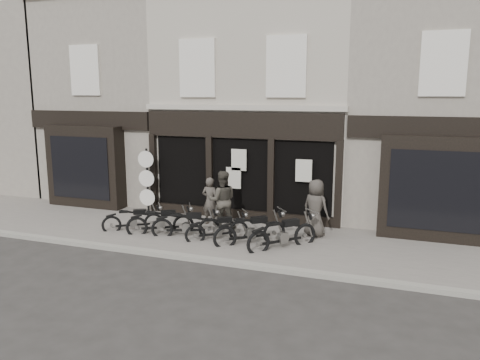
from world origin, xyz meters
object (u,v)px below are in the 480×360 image
(motorcycle_0, at_px, (134,222))
(man_centre, at_px, (222,200))
(motorcycle_3, at_px, (218,231))
(advert_sign_post, at_px, (147,184))
(motorcycle_2, at_px, (187,227))
(motorcycle_4, at_px, (251,233))
(motorcycle_1, at_px, (161,224))
(man_right, at_px, (316,208))
(man_left, at_px, (210,201))
(motorcycle_5, at_px, (283,237))

(motorcycle_0, bearing_deg, man_centre, -11.86)
(motorcycle_3, distance_m, advert_sign_post, 4.29)
(motorcycle_2, relative_size, advert_sign_post, 0.81)
(motorcycle_3, bearing_deg, motorcycle_0, 143.06)
(motorcycle_4, bearing_deg, motorcycle_1, 141.18)
(motorcycle_2, distance_m, man_right, 4.08)
(man_centre, bearing_deg, man_left, -55.71)
(man_right, xyz_separation_m, advert_sign_post, (-6.42, 0.72, 0.21))
(motorcycle_0, relative_size, man_right, 0.97)
(man_right, relative_size, advert_sign_post, 0.71)
(motorcycle_2, bearing_deg, man_right, -1.93)
(motorcycle_3, bearing_deg, motorcycle_2, 144.25)
(motorcycle_0, relative_size, motorcycle_2, 0.85)
(motorcycle_5, xyz_separation_m, man_left, (-2.96, 1.52, 0.49))
(motorcycle_4, relative_size, man_centre, 1.00)
(motorcycle_5, bearing_deg, man_right, 17.66)
(motorcycle_1, relative_size, man_right, 1.09)
(motorcycle_1, height_order, man_left, man_left)
(motorcycle_1, bearing_deg, advert_sign_post, 100.71)
(man_left, relative_size, man_right, 0.90)
(motorcycle_3, bearing_deg, advert_sign_post, 113.97)
(motorcycle_1, height_order, motorcycle_5, motorcycle_5)
(motorcycle_0, relative_size, motorcycle_4, 0.90)
(motorcycle_2, height_order, man_left, man_left)
(motorcycle_0, height_order, motorcycle_5, motorcycle_5)
(man_left, bearing_deg, motorcycle_3, 125.18)
(motorcycle_3, relative_size, advert_sign_post, 0.68)
(motorcycle_0, distance_m, motorcycle_1, 1.04)
(motorcycle_2, bearing_deg, advert_sign_post, 120.35)
(motorcycle_4, bearing_deg, motorcycle_3, 139.59)
(motorcycle_0, xyz_separation_m, motorcycle_4, (4.08, -0.03, 0.06))
(motorcycle_1, xyz_separation_m, motorcycle_3, (1.96, 0.03, -0.03))
(man_left, bearing_deg, motorcycle_2, 86.51)
(motorcycle_2, xyz_separation_m, motorcycle_5, (3.14, -0.07, 0.03))
(advert_sign_post, bearing_deg, motorcycle_1, -55.44)
(motorcycle_5, xyz_separation_m, man_right, (0.66, 1.42, 0.58))
(advert_sign_post, bearing_deg, man_centre, -21.07)
(man_right, bearing_deg, advert_sign_post, 15.27)
(motorcycle_0, height_order, motorcycle_3, motorcycle_3)
(man_left, xyz_separation_m, advert_sign_post, (-2.80, 0.61, 0.30))
(man_centre, bearing_deg, motorcycle_5, 129.85)
(motorcycle_1, bearing_deg, motorcycle_3, -27.95)
(motorcycle_1, relative_size, man_left, 1.21)
(advert_sign_post, bearing_deg, motorcycle_0, -76.82)
(motorcycle_3, bearing_deg, man_left, 84.38)
(motorcycle_4, distance_m, motorcycle_5, 1.01)
(motorcycle_3, height_order, advert_sign_post, advert_sign_post)
(motorcycle_2, height_order, motorcycle_4, motorcycle_4)
(motorcycle_0, height_order, motorcycle_2, motorcycle_2)
(motorcycle_4, bearing_deg, advert_sign_post, 117.57)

